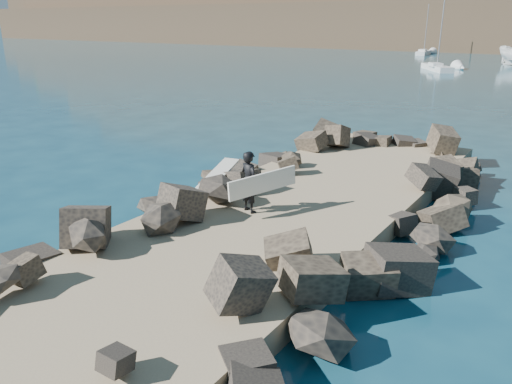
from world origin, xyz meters
TOP-DOWN VIEW (x-y plane):
  - ground at (0.00, 0.00)m, footprint 800.00×800.00m
  - jetty at (0.00, -2.00)m, footprint 6.00×26.00m
  - riprap_left at (-2.90, -1.50)m, footprint 2.60×22.00m
  - riprap_right at (2.90, -1.50)m, footprint 2.60×22.00m
  - surfboard_resting at (-2.55, 0.60)m, footprint 0.94×2.20m
  - surfer_with_board at (-0.61, -0.34)m, footprint 1.30×2.04m
  - sailboat_a at (-9.89, 52.76)m, footprint 5.48×7.15m
  - sailboat_e at (-20.28, 82.32)m, footprint 2.34×7.34m

SIDE VIEW (x-z plane):
  - ground at x=0.00m, z-range 0.00..0.00m
  - jetty at x=0.00m, z-range 0.00..0.60m
  - sailboat_a at x=-9.89m, z-range -4.14..4.84m
  - sailboat_e at x=-20.28m, z-range -4.00..4.69m
  - riprap_left at x=-2.90m, z-range 0.00..1.00m
  - riprap_right at x=2.90m, z-range 0.00..1.00m
  - surfboard_resting at x=-2.55m, z-range 1.00..1.07m
  - surfer_with_board at x=-0.61m, z-range 0.61..2.38m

